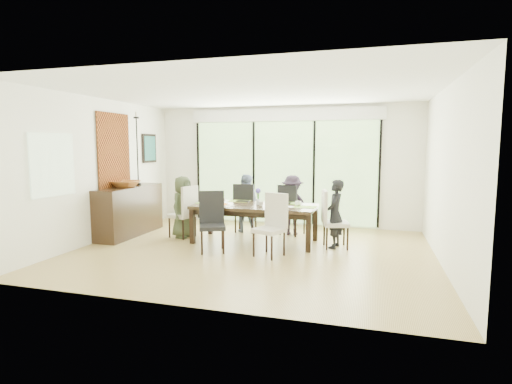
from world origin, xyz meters
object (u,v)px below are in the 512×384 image
(table_top, at_px, (255,206))
(person_right_end, at_px, (335,214))
(chair_right_end, at_px, (336,219))
(cup_b, at_px, (261,204))
(chair_far_left, at_px, (246,207))
(person_left_end, at_px, (183,207))
(laptop, at_px, (211,203))
(sideboard, at_px, (130,211))
(chair_near_left, at_px, (212,222))
(vase, at_px, (258,202))
(person_far_left, at_px, (245,203))
(bowl, at_px, (126,184))
(person_far_right, at_px, (292,205))
(chair_far_right, at_px, (292,209))
(cup_a, at_px, (223,200))
(chair_near_right, at_px, (269,225))
(chair_left_end, at_px, (182,211))
(cup_c, at_px, (298,204))

(table_top, bearing_deg, person_right_end, 0.00)
(chair_right_end, height_order, cup_b, chair_right_end)
(chair_far_left, xyz_separation_m, person_left_end, (-1.03, -0.85, 0.09))
(laptop, xyz_separation_m, sideboard, (-1.77, -0.01, -0.23))
(chair_near_left, height_order, laptop, chair_near_left)
(vase, bearing_deg, sideboard, -176.49)
(person_far_left, bearing_deg, chair_right_end, 154.59)
(bowl, bearing_deg, table_top, 4.67)
(table_top, relative_size, person_far_right, 1.86)
(chair_near_left, bearing_deg, chair_far_right, 34.23)
(person_left_end, bearing_deg, person_far_right, -55.58)
(laptop, bearing_deg, person_right_end, -18.19)
(cup_a, height_order, cup_b, cup_a)
(person_right_end, xyz_separation_m, laptop, (-2.33, -0.10, 0.11))
(person_left_end, xyz_separation_m, bowl, (-1.14, -0.21, 0.44))
(chair_near_right, height_order, cup_b, chair_near_right)
(table_top, distance_m, person_far_left, 0.95)
(chair_left_end, bearing_deg, person_far_left, 144.35)
(person_far_left, bearing_deg, person_right_end, 154.37)
(chair_left_end, height_order, chair_far_right, same)
(chair_far_left, height_order, laptop, chair_far_left)
(person_right_end, relative_size, person_far_right, 1.00)
(table_top, distance_m, sideboard, 2.63)
(vase, height_order, cup_a, vase)
(chair_near_right, bearing_deg, person_far_right, 109.13)
(table_top, xyz_separation_m, person_far_left, (-0.45, 0.83, -0.07))
(person_right_end, distance_m, cup_b, 1.34)
(chair_near_right, height_order, cup_a, chair_near_right)
(chair_left_end, xyz_separation_m, vase, (1.55, 0.05, 0.25))
(person_far_right, bearing_deg, cup_b, 64.04)
(vase, relative_size, laptop, 0.36)
(person_far_right, relative_size, cup_b, 12.90)
(chair_near_left, distance_m, vase, 1.10)
(person_left_end, relative_size, vase, 10.75)
(person_left_end, xyz_separation_m, vase, (1.53, 0.05, 0.16))
(chair_far_right, height_order, person_left_end, person_left_end)
(table_top, bearing_deg, sideboard, -177.51)
(chair_far_right, bearing_deg, cup_a, 48.40)
(person_left_end, xyz_separation_m, sideboard, (-1.14, -0.11, -0.11))
(cup_a, bearing_deg, table_top, -12.09)
(chair_far_right, distance_m, sideboard, 3.31)
(person_left_end, height_order, person_far_left, same)
(person_right_end, relative_size, cup_c, 10.40)
(cup_b, distance_m, cup_c, 0.68)
(person_far_right, bearing_deg, person_left_end, 19.55)
(chair_left_end, xyz_separation_m, sideboard, (-1.12, -0.11, -0.02))
(person_right_end, distance_m, bowl, 4.13)
(bowl, bearing_deg, cup_c, 5.24)
(chair_right_end, relative_size, cup_b, 11.00)
(laptop, height_order, cup_c, cup_c)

